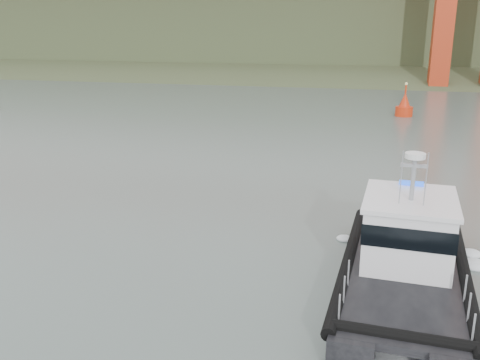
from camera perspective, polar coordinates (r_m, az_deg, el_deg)
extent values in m
plane|color=#4E5D57|center=(21.80, -6.50, -12.26)|extent=(400.00, 400.00, 0.00)
cube|color=#364729|center=(110.63, 9.82, 10.87)|extent=(500.00, 44.72, 16.25)
cube|color=#364729|center=(138.16, 10.73, 14.41)|extent=(500.00, 70.00, 18.00)
cube|color=#364729|center=(163.06, 11.28, 16.42)|extent=(500.00, 60.00, 16.00)
cube|color=black|center=(22.77, 13.22, -9.98)|extent=(2.31, 12.24, 1.33)
cube|color=black|center=(22.84, 20.83, -10.59)|extent=(2.31, 12.24, 1.33)
cube|color=black|center=(22.03, 17.12, -9.70)|extent=(5.17, 10.80, 0.28)
cube|color=white|center=(22.49, 17.46, -5.27)|extent=(3.60, 4.21, 2.54)
cube|color=black|center=(22.33, 17.56, -4.18)|extent=(3.67, 4.28, 0.83)
cube|color=white|center=(22.04, 17.77, -1.98)|extent=(3.83, 4.45, 0.18)
cylinder|color=#919399|center=(21.46, 17.97, 0.05)|extent=(0.18, 0.18, 1.99)
cylinder|color=white|center=(21.23, 18.20, 2.48)|extent=(0.77, 0.77, 0.20)
cylinder|color=red|center=(64.84, 17.08, 6.92)|extent=(1.96, 1.96, 1.31)
cone|color=red|center=(64.65, 17.17, 8.06)|extent=(1.52, 1.52, 1.96)
cylinder|color=red|center=(64.49, 17.27, 9.20)|extent=(0.17, 0.17, 1.09)
sphere|color=#E5D87F|center=(64.42, 17.32, 9.78)|extent=(0.33, 0.33, 0.33)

